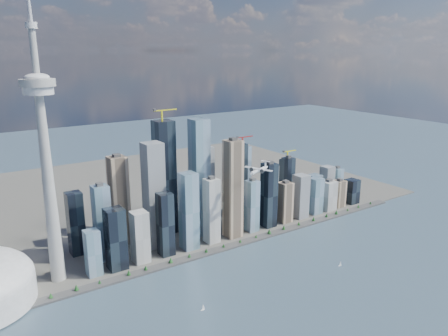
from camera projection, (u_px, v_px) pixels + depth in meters
ground at (298, 308)px, 708.50m from camera, size 4000.00×4000.00×0.00m
seawall at (215, 251)px, 908.17m from camera, size 1100.00×22.00×4.00m
land at (131, 194)px, 1268.64m from camera, size 1400.00×900.00×3.00m
shoreline_trees at (215, 248)px, 906.41m from camera, size 960.53×7.20×8.80m
skyscraper_cluster at (216, 195)px, 987.42m from camera, size 736.00×142.00×282.70m
needle_tower at (45, 155)px, 733.52m from camera, size 56.00×56.00×550.50m
airplane at (259, 170)px, 887.31m from camera, size 68.60×61.47×17.38m
sailboat_west at (203, 308)px, 703.29m from camera, size 7.70×2.67×10.65m
sailboat_east at (340, 264)px, 848.17m from camera, size 7.59×2.33×10.54m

